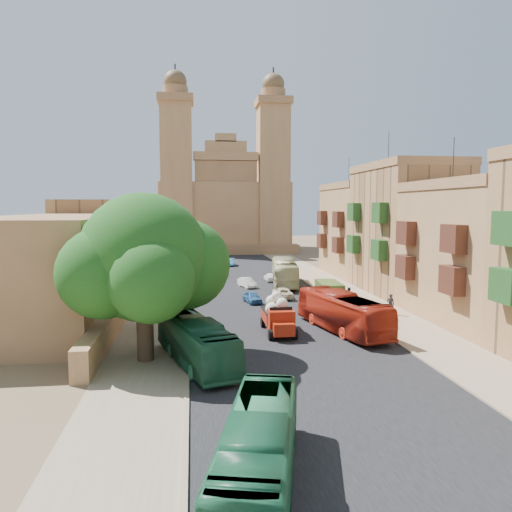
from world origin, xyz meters
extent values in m
plane|color=brown|center=(0.00, 0.00, 0.00)|extent=(260.00, 260.00, 0.00)
cube|color=black|center=(0.00, 30.00, 0.01)|extent=(14.00, 140.00, 0.01)
cube|color=#8F775D|center=(9.50, 30.00, 0.01)|extent=(5.00, 140.00, 0.01)
cube|color=#8F775D|center=(-9.50, 30.00, 0.01)|extent=(5.00, 140.00, 0.01)
cube|color=#8F775D|center=(7.00, 30.00, 0.06)|extent=(0.25, 140.00, 0.12)
cube|color=#8F775D|center=(-7.00, 30.00, 0.06)|extent=(0.25, 140.00, 0.12)
cube|color=#204C1E|center=(11.55, 0.92, 4.56)|extent=(0.90, 2.20, 2.00)
cube|color=#204C1E|center=(11.55, 0.92, 7.92)|extent=(0.90, 2.20, 2.00)
cube|color=#996E45|center=(16.00, 11.00, 5.25)|extent=(8.00, 14.00, 10.50)
cube|color=brown|center=(16.00, 11.00, 10.90)|extent=(8.20, 14.00, 0.80)
cylinder|color=black|center=(15.00, 13.80, 13.10)|extent=(0.06, 0.06, 3.60)
cube|color=#482318|center=(11.55, 7.08, 3.99)|extent=(0.90, 2.20, 2.00)
cube|color=#482318|center=(11.55, 14.92, 3.99)|extent=(0.90, 2.20, 2.00)
cube|color=#482318|center=(11.55, 7.08, 6.93)|extent=(0.90, 2.20, 2.00)
cube|color=#482318|center=(11.55, 14.92, 6.93)|extent=(0.90, 2.20, 2.00)
cube|color=#A3754A|center=(16.00, 25.00, 6.50)|extent=(8.00, 14.00, 13.00)
cube|color=brown|center=(16.00, 25.00, 13.40)|extent=(8.20, 14.00, 0.80)
cylinder|color=black|center=(15.00, 27.80, 15.60)|extent=(0.06, 0.06, 3.60)
cube|color=#204C1E|center=(11.55, 21.08, 4.94)|extent=(0.90, 2.20, 2.00)
cube|color=#204C1E|center=(11.55, 28.92, 4.94)|extent=(0.90, 2.20, 2.00)
cube|color=#204C1E|center=(11.55, 21.08, 8.58)|extent=(0.90, 2.20, 2.00)
cube|color=#204C1E|center=(11.55, 28.92, 8.58)|extent=(0.90, 2.20, 2.00)
cube|color=#996E45|center=(16.00, 39.00, 5.75)|extent=(8.00, 14.00, 11.50)
cube|color=brown|center=(16.00, 39.00, 11.90)|extent=(8.20, 14.00, 0.80)
cylinder|color=black|center=(15.00, 41.80, 14.10)|extent=(0.06, 0.06, 3.60)
cube|color=#482318|center=(11.55, 35.08, 4.37)|extent=(0.90, 2.20, 2.00)
cube|color=#482318|center=(11.55, 42.92, 4.37)|extent=(0.90, 2.20, 2.00)
cube|color=#482318|center=(11.55, 35.08, 7.59)|extent=(0.90, 2.20, 2.00)
cube|color=#482318|center=(11.55, 42.92, 7.59)|extent=(0.90, 2.20, 2.00)
cube|color=#996E45|center=(-12.50, 20.00, 0.90)|extent=(1.00, 40.00, 1.80)
cube|color=brown|center=(-18.00, 18.00, 4.20)|extent=(10.00, 28.00, 8.40)
cube|color=#A3754A|center=(-18.00, 44.00, 5.00)|extent=(10.00, 22.00, 10.00)
cube|color=#996E45|center=(0.00, 81.00, 7.00)|extent=(26.00, 20.00, 14.00)
cube|color=brown|center=(0.00, 70.50, 0.90)|extent=(28.00, 4.00, 1.80)
cube|color=brown|center=(0.00, 72.20, 10.00)|extent=(12.00, 2.00, 16.00)
cube|color=#996E45|center=(0.00, 72.20, 18.90)|extent=(12.60, 2.40, 1.60)
cube|color=#996E45|center=(0.00, 72.20, 20.60)|extent=(8.00, 2.00, 2.40)
cube|color=#996E45|center=(0.00, 72.20, 22.40)|extent=(4.00, 2.00, 1.60)
cube|color=#996E45|center=(-9.50, 73.50, 14.50)|extent=(6.00, 6.00, 29.00)
cube|color=brown|center=(-9.50, 73.50, 29.60)|extent=(6.80, 6.80, 1.40)
cylinder|color=brown|center=(-9.50, 73.50, 31.20)|extent=(4.80, 4.80, 1.80)
sphere|color=brown|center=(-9.50, 73.50, 33.00)|extent=(4.40, 4.40, 4.40)
cylinder|color=black|center=(-9.50, 73.50, 35.40)|extent=(0.28, 0.28, 1.80)
cube|color=#996E45|center=(9.50, 73.50, 14.50)|extent=(6.00, 6.00, 29.00)
cube|color=brown|center=(9.50, 73.50, 29.60)|extent=(6.80, 6.80, 1.40)
cylinder|color=brown|center=(9.50, 73.50, 31.20)|extent=(4.80, 4.80, 1.80)
sphere|color=brown|center=(9.50, 73.50, 33.00)|extent=(4.40, 4.40, 4.40)
cylinder|color=black|center=(9.50, 73.50, 35.40)|extent=(0.28, 0.28, 1.80)
cylinder|color=#3B2A1D|center=(-9.50, 4.00, 1.90)|extent=(1.00, 1.00, 3.81)
sphere|color=#123E11|center=(-9.50, 4.00, 6.21)|extent=(7.62, 7.62, 7.62)
sphere|color=#123E11|center=(-7.09, 5.20, 5.61)|extent=(5.61, 5.61, 5.61)
sphere|color=#123E11|center=(-11.70, 3.10, 5.41)|extent=(5.21, 5.21, 5.21)
sphere|color=#123E11|center=(-8.90, 1.59, 5.21)|extent=(4.81, 4.81, 4.81)
sphere|color=#123E11|center=(-10.60, 6.20, 7.01)|extent=(4.41, 4.41, 4.41)
cylinder|color=#3B2A1D|center=(-10.00, 12.00, 1.12)|extent=(0.44, 0.44, 2.24)
sphere|color=#123E11|center=(-10.00, 12.00, 3.39)|extent=(3.27, 3.27, 3.27)
cylinder|color=#3B2A1D|center=(-10.00, 24.00, 1.12)|extent=(0.44, 0.44, 2.25)
sphere|color=#123E11|center=(-10.00, 24.00, 3.39)|extent=(3.27, 3.27, 3.27)
cylinder|color=#3B2A1D|center=(-10.00, 36.00, 1.22)|extent=(0.44, 0.44, 2.44)
sphere|color=#123E11|center=(-10.00, 36.00, 3.68)|extent=(3.54, 3.54, 3.54)
cylinder|color=#3B2A1D|center=(-10.00, 48.00, 1.16)|extent=(0.44, 0.44, 2.31)
sphere|color=#123E11|center=(-10.00, 48.00, 3.49)|extent=(3.37, 3.37, 3.37)
cube|color=#A2200C|center=(-0.51, 10.19, 1.07)|extent=(1.89, 3.09, 0.77)
cube|color=black|center=(-0.51, 10.19, 1.50)|extent=(1.93, 3.13, 0.10)
cube|color=#A2200C|center=(-0.51, 8.22, 1.16)|extent=(1.80, 1.46, 1.54)
cube|color=#A2200C|center=(-0.51, 7.19, 0.81)|extent=(1.46, 1.03, 0.86)
cube|color=black|center=(-0.51, 8.22, 1.76)|extent=(1.63, 0.09, 0.77)
cylinder|color=black|center=(-1.36, 7.45, 0.39)|extent=(0.30, 0.77, 0.77)
cylinder|color=black|center=(0.35, 7.44, 0.39)|extent=(0.30, 0.77, 0.77)
cylinder|color=black|center=(-1.36, 11.22, 0.39)|extent=(0.30, 0.77, 0.77)
cylinder|color=black|center=(0.35, 11.22, 0.39)|extent=(0.30, 0.77, 0.77)
sphere|color=beige|center=(-0.93, 9.68, 1.72)|extent=(0.94, 0.94, 0.94)
sphere|color=beige|center=(-0.08, 9.93, 1.72)|extent=(0.94, 0.94, 0.94)
sphere|color=beige|center=(-0.51, 10.70, 1.72)|extent=(0.94, 0.94, 0.94)
sphere|color=beige|center=(-0.85, 10.28, 2.19)|extent=(0.86, 0.86, 0.86)
sphere|color=beige|center=(-0.21, 9.42, 2.14)|extent=(0.86, 0.86, 0.86)
sphere|color=beige|center=(-0.51, 10.10, 2.57)|extent=(0.77, 0.77, 0.77)
cube|color=#425720|center=(6.48, 20.67, 0.95)|extent=(2.25, 4.71, 1.90)
cylinder|color=black|center=(5.50, 19.12, 0.38)|extent=(0.34, 0.78, 0.76)
cylinder|color=black|center=(7.30, 19.02, 0.38)|extent=(0.34, 0.78, 0.76)
cylinder|color=black|center=(5.67, 22.32, 0.38)|extent=(0.34, 0.78, 0.76)
cylinder|color=black|center=(7.47, 22.22, 0.38)|extent=(0.34, 0.78, 0.76)
imported|color=#1F6440|center=(-4.60, -10.61, 1.29)|extent=(4.28, 9.54, 2.59)
imported|color=#1C5234|center=(-6.50, 2.84, 1.35)|extent=(4.98, 9.95, 2.70)
imported|color=#A62312|center=(4.25, 9.13, 1.43)|extent=(4.65, 10.54, 2.86)
imported|color=#C7C08D|center=(4.00, 30.99, 1.55)|extent=(4.11, 11.38, 3.10)
imported|color=#2D5F92|center=(-1.00, 20.94, 0.54)|extent=(1.83, 3.33, 1.07)
imported|color=white|center=(-0.50, 30.12, 0.55)|extent=(2.03, 3.51, 1.09)
imported|color=beige|center=(2.28, 22.94, 0.54)|extent=(2.02, 3.99, 1.08)
imported|color=navy|center=(-5.00, 44.02, 0.72)|extent=(3.88, 5.35, 1.44)
imported|color=white|center=(2.84, 34.45, 0.54)|extent=(1.31, 3.18, 1.08)
imported|color=teal|center=(-0.77, 51.28, 0.58)|extent=(1.35, 3.55, 1.16)
imported|color=#242226|center=(10.01, 14.15, 0.91)|extent=(0.78, 0.66, 1.81)
imported|color=#2E2F33|center=(7.50, 17.69, 0.93)|extent=(0.46, 1.10, 1.86)
camera|label=1|loc=(-6.63, -25.78, 9.17)|focal=35.00mm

